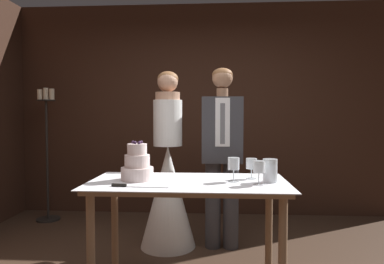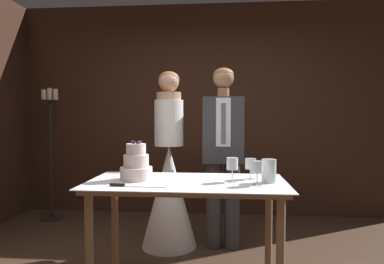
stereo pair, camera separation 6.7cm
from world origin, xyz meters
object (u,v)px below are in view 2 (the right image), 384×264
(tiered_cake, at_px, (136,165))
(wine_glass_near, at_px, (251,165))
(groom, at_px, (223,150))
(cake_table, at_px, (187,195))
(hurricane_candle, at_px, (269,171))
(candle_stand, at_px, (51,152))
(wine_glass_far, at_px, (232,164))
(cake_knife, at_px, (127,185))
(bride, at_px, (169,183))
(wine_glass_middle, at_px, (257,168))

(tiered_cake, relative_size, wine_glass_near, 1.87)
(groom, bearing_deg, cake_table, -106.87)
(hurricane_candle, bearing_deg, candle_stand, 146.33)
(cake_table, relative_size, wine_glass_far, 8.21)
(cake_knife, height_order, bride, bride)
(cake_knife, bearing_deg, groom, 62.85)
(wine_glass_near, height_order, bride, bride)
(cake_knife, distance_m, wine_glass_near, 0.91)
(wine_glass_far, bearing_deg, tiered_cake, 178.37)
(cake_knife, height_order, hurricane_candle, hurricane_candle)
(wine_glass_far, relative_size, candle_stand, 0.11)
(cake_knife, bearing_deg, wine_glass_middle, 10.97)
(tiered_cake, distance_m, cake_knife, 0.26)
(wine_glass_near, distance_m, candle_stand, 2.76)
(cake_table, bearing_deg, bride, 106.86)
(wine_glass_near, height_order, groom, groom)
(wine_glass_middle, distance_m, bride, 1.27)
(bride, bearing_deg, cake_table, -73.14)
(cake_knife, bearing_deg, candle_stand, 131.88)
(cake_table, distance_m, hurricane_candle, 0.61)
(tiered_cake, relative_size, cake_knife, 0.75)
(cake_table, distance_m, wine_glass_near, 0.52)
(wine_glass_far, bearing_deg, cake_table, -179.81)
(wine_glass_middle, xyz_separation_m, candle_stand, (-2.34, 1.73, -0.09))
(wine_glass_far, bearing_deg, hurricane_candle, -0.29)
(wine_glass_far, bearing_deg, groom, 93.98)
(cake_table, relative_size, wine_glass_middle, 8.59)
(bride, bearing_deg, wine_glass_far, -55.92)
(wine_glass_near, bearing_deg, tiered_cake, -172.98)
(wine_glass_middle, distance_m, candle_stand, 2.91)
(cake_knife, relative_size, groom, 0.22)
(cake_table, distance_m, wine_glass_middle, 0.54)
(cake_table, xyz_separation_m, bride, (-0.26, 0.87, -0.08))
(candle_stand, bearing_deg, cake_knife, -51.31)
(bride, distance_m, groom, 0.62)
(hurricane_candle, distance_m, candle_stand, 2.93)
(tiered_cake, distance_m, wine_glass_far, 0.70)
(wine_glass_middle, bearing_deg, candle_stand, 143.57)
(tiered_cake, xyz_separation_m, bride, (0.11, 0.85, -0.29))
(cake_table, distance_m, groom, 0.94)
(bride, bearing_deg, wine_glass_near, -45.75)
(wine_glass_middle, height_order, groom, groom)
(cake_knife, bearing_deg, tiered_cake, 92.67)
(wine_glass_near, bearing_deg, cake_table, -164.99)
(tiered_cake, distance_m, wine_glass_middle, 0.87)
(wine_glass_near, height_order, wine_glass_middle, wine_glass_middle)
(cake_table, bearing_deg, candle_stand, 138.85)
(wine_glass_near, height_order, hurricane_candle, hurricane_candle)
(cake_table, xyz_separation_m, cake_knife, (-0.38, -0.22, 0.11))
(wine_glass_near, distance_m, groom, 0.77)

